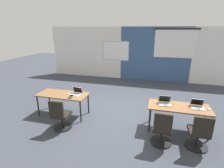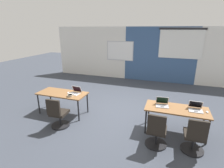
{
  "view_description": "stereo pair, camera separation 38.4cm",
  "coord_description": "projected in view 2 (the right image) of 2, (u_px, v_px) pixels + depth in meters",
  "views": [
    {
      "loc": [
        1.11,
        -5.11,
        2.72
      ],
      "look_at": [
        -0.41,
        0.48,
        0.83
      ],
      "focal_mm": 27.53,
      "sensor_mm": 36.0,
      "label": 1
    },
    {
      "loc": [
        1.47,
        -4.99,
        2.72
      ],
      "look_at": [
        -0.41,
        0.48,
        0.83
      ],
      "focal_mm": 27.53,
      "sensor_mm": 36.0,
      "label": 2
    }
  ],
  "objects": [
    {
      "name": "chair_near_left_inner",
      "position": [
        58.0,
        115.0,
        4.84
      ],
      "size": [
        0.52,
        0.55,
        0.92
      ],
      "rotation": [
        0.0,
        0.0,
        3.19
      ],
      "color": "black",
      "rests_on": "ground"
    },
    {
      "name": "mouse_near_right_end",
      "position": [
        207.0,
        112.0,
        4.26
      ],
      "size": [
        0.06,
        0.1,
        0.03
      ],
      "color": "silver",
      "rests_on": "desk_near_right"
    },
    {
      "name": "snack_bowl",
      "position": [
        70.0,
        95.0,
        5.25
      ],
      "size": [
        0.18,
        0.18,
        0.06
      ],
      "color": "tan",
      "rests_on": "desk_near_left"
    },
    {
      "name": "laptop_near_right_inner",
      "position": [
        162.0,
        104.0,
        4.63
      ],
      "size": [
        0.36,
        0.34,
        0.23
      ],
      "rotation": [
        0.0,
        0.0,
        0.11
      ],
      "color": "#9E9EA3",
      "rests_on": "desk_near_right"
    },
    {
      "name": "chair_near_right_inner",
      "position": [
        156.0,
        133.0,
        4.03
      ],
      "size": [
        0.52,
        0.54,
        0.92
      ],
      "rotation": [
        0.0,
        0.0,
        3.12
      ],
      "color": "black",
      "rests_on": "ground"
    },
    {
      "name": "mouse_near_left_inner",
      "position": [
        68.0,
        93.0,
        5.54
      ],
      "size": [
        0.06,
        0.1,
        0.03
      ],
      "color": "silver",
      "rests_on": "desk_near_left"
    },
    {
      "name": "desk_near_right",
      "position": [
        176.0,
        110.0,
        4.5
      ],
      "size": [
        1.6,
        0.7,
        0.72
      ],
      "color": "brown",
      "rests_on": "ground"
    },
    {
      "name": "laptop_near_right_end",
      "position": [
        196.0,
        108.0,
        4.37
      ],
      "size": [
        0.33,
        0.32,
        0.22
      ],
      "rotation": [
        0.0,
        0.0,
        -0.0
      ],
      "color": "#B7B7BC",
      "rests_on": "desk_near_right"
    },
    {
      "name": "desk_near_left",
      "position": [
        62.0,
        95.0,
        5.58
      ],
      "size": [
        1.6,
        0.7,
        0.72
      ],
      "color": "brown",
      "rests_on": "ground"
    },
    {
      "name": "ground_plane",
      "position": [
        119.0,
        113.0,
        5.79
      ],
      "size": [
        24.0,
        24.0,
        0.0
      ],
      "color": "#383D47"
    },
    {
      "name": "laptop_near_left_inner",
      "position": [
        75.0,
        92.0,
        5.49
      ],
      "size": [
        0.36,
        0.34,
        0.23
      ],
      "rotation": [
        0.0,
        0.0,
        -0.09
      ],
      "color": "silver",
      "rests_on": "desk_near_left"
    },
    {
      "name": "back_wall_assembly",
      "position": [
        143.0,
        54.0,
        9.11
      ],
      "size": [
        10.0,
        0.27,
        2.8
      ],
      "color": "silver",
      "rests_on": "ground"
    },
    {
      "name": "chair_near_right_end",
      "position": [
        194.0,
        138.0,
        3.83
      ],
      "size": [
        0.52,
        0.54,
        0.92
      ],
      "rotation": [
        0.0,
        0.0,
        3.17
      ],
      "color": "black",
      "rests_on": "ground"
    }
  ]
}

